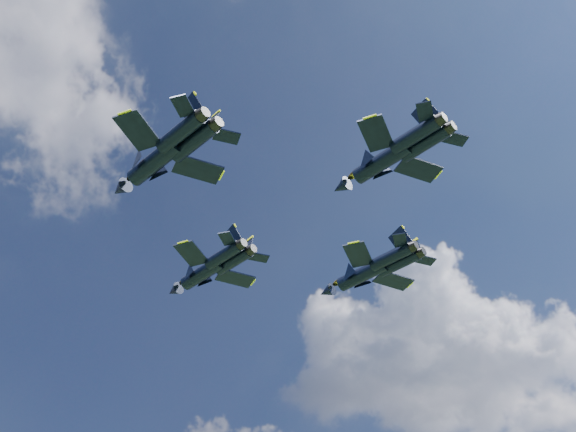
# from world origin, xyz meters

# --- Properties ---
(jet_lead) EXTENTS (12.58, 16.41, 3.89)m
(jet_lead) POSITION_xyz_m (-6.10, 11.33, 58.27)
(jet_lead) COLOR black
(jet_left) EXTENTS (13.38, 17.42, 4.13)m
(jet_left) POSITION_xyz_m (-21.60, -3.86, 57.18)
(jet_left) COLOR black
(jet_right) EXTENTS (13.07, 17.25, 4.07)m
(jet_right) POSITION_xyz_m (11.51, 0.27, 59.50)
(jet_right) COLOR black
(jet_slot) EXTENTS (12.23, 15.95, 3.78)m
(jet_slot) POSITION_xyz_m (-2.90, -18.44, 57.09)
(jet_slot) COLOR black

